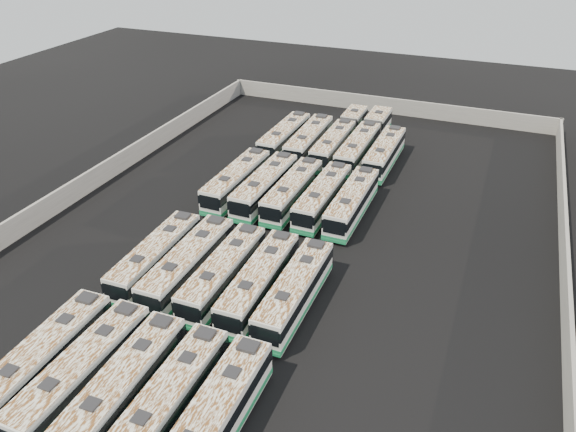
% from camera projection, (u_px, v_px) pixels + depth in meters
% --- Properties ---
extents(ground, '(140.00, 140.00, 0.00)m').
position_uv_depth(ground, '(285.00, 244.00, 48.97)').
color(ground, black).
rests_on(ground, ground).
extents(perimeter_wall, '(45.20, 73.20, 2.20)m').
position_uv_depth(perimeter_wall, '(285.00, 233.00, 48.42)').
color(perimeter_wall, slate).
rests_on(perimeter_wall, ground).
extents(bus_front_far_left, '(2.62, 11.07, 3.10)m').
position_uv_depth(bus_front_far_left, '(43.00, 360.00, 34.60)').
color(bus_front_far_left, beige).
rests_on(bus_front_far_left, ground).
extents(bus_front_left, '(2.43, 11.03, 3.10)m').
position_uv_depth(bus_front_left, '(82.00, 372.00, 33.68)').
color(bus_front_left, beige).
rests_on(bus_front_left, ground).
extents(bus_front_center, '(2.63, 11.15, 3.13)m').
position_uv_depth(bus_front_center, '(121.00, 389.00, 32.50)').
color(bus_front_center, beige).
rests_on(bus_front_center, ground).
extents(bus_front_right, '(2.35, 10.81, 3.04)m').
position_uv_depth(bus_front_right, '(168.00, 402.00, 31.73)').
color(bus_front_right, beige).
rests_on(bus_front_right, ground).
extents(bus_front_far_right, '(2.45, 11.13, 3.13)m').
position_uv_depth(bus_front_far_right, '(213.00, 421.00, 30.58)').
color(bus_front_far_right, beige).
rests_on(bus_front_far_right, ground).
extents(bus_midfront_far_left, '(2.54, 10.77, 3.02)m').
position_uv_depth(bus_midfront_far_left, '(156.00, 257.00, 44.43)').
color(bus_midfront_far_left, beige).
rests_on(bus_midfront_far_left, ground).
extents(bus_midfront_left, '(2.46, 11.23, 3.16)m').
position_uv_depth(bus_midfront_left, '(188.00, 264.00, 43.43)').
color(bus_midfront_left, beige).
rests_on(bus_midfront_left, ground).
extents(bus_midfront_center, '(2.38, 10.86, 3.05)m').
position_uv_depth(bus_midfront_center, '(223.00, 273.00, 42.53)').
color(bus_midfront_center, beige).
rests_on(bus_midfront_center, ground).
extents(bus_midfront_right, '(2.53, 10.92, 3.06)m').
position_uv_depth(bus_midfront_right, '(259.00, 281.00, 41.60)').
color(bus_midfront_right, beige).
rests_on(bus_midfront_right, ground).
extents(bus_midfront_far_right, '(2.32, 10.84, 3.05)m').
position_uv_depth(bus_midfront_far_right, '(295.00, 291.00, 40.55)').
color(bus_midfront_far_right, beige).
rests_on(bus_midfront_far_right, ground).
extents(bus_midback_far_left, '(2.44, 11.11, 3.12)m').
position_uv_depth(bus_midback_far_left, '(237.00, 181.00, 56.04)').
color(bus_midback_far_left, beige).
rests_on(bus_midback_far_left, ground).
extents(bus_midback_left, '(2.50, 11.26, 3.16)m').
position_uv_depth(bus_midback_left, '(265.00, 186.00, 55.00)').
color(bus_midback_left, beige).
rests_on(bus_midback_left, ground).
extents(bus_midback_center, '(2.36, 10.83, 3.04)m').
position_uv_depth(bus_midback_center, '(292.00, 191.00, 54.19)').
color(bus_midback_center, beige).
rests_on(bus_midback_center, ground).
extents(bus_midback_right, '(2.43, 10.85, 3.05)m').
position_uv_depth(bus_midback_right, '(323.00, 197.00, 53.24)').
color(bus_midback_right, beige).
rests_on(bus_midback_right, ground).
extents(bus_midback_far_right, '(2.34, 10.85, 3.05)m').
position_uv_depth(bus_midback_far_right, '(352.00, 202.00, 52.24)').
color(bus_midback_far_right, beige).
rests_on(bus_midback_far_right, ground).
extents(bus_back_far_left, '(2.44, 11.06, 3.11)m').
position_uv_depth(bus_back_far_left, '(284.00, 137.00, 66.10)').
color(bus_back_far_left, beige).
rests_on(bus_back_far_left, ground).
extents(bus_back_left, '(2.63, 11.26, 3.16)m').
position_uv_depth(bus_back_left, '(309.00, 141.00, 65.08)').
color(bus_back_left, beige).
rests_on(bus_back_left, ground).
extents(bus_back_center, '(2.39, 16.67, 3.02)m').
position_uv_depth(bus_back_center, '(340.00, 136.00, 66.40)').
color(bus_back_center, beige).
rests_on(bus_back_center, ground).
extents(bus_back_right, '(2.41, 17.28, 3.13)m').
position_uv_depth(bus_back_right, '(365.00, 140.00, 65.39)').
color(bus_back_right, beige).
rests_on(bus_back_right, ground).
extents(bus_back_far_right, '(2.36, 10.91, 3.07)m').
position_uv_depth(bus_back_far_right, '(384.00, 153.00, 62.05)').
color(bus_back_far_right, beige).
rests_on(bus_back_far_right, ground).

